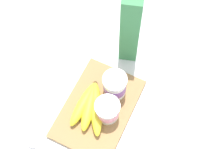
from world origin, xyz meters
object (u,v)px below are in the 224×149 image
object	(u,v)px
yogurt_cup_back	(108,110)
banana_bunch	(90,106)
cutting_board	(98,108)
yogurt_cup_front	(115,86)
spoon	(38,149)
cereal_box	(132,12)

from	to	relation	value
yogurt_cup_back	banana_bunch	xyz separation A→B (m)	(0.00, -0.06, -0.02)
cutting_board	yogurt_cup_front	xyz separation A→B (m)	(-0.07, 0.02, 0.05)
yogurt_cup_back	spoon	bearing A→B (deg)	-38.00
yogurt_cup_front	spoon	xyz separation A→B (m)	(0.27, -0.13, -0.06)
cereal_box	spoon	world-z (taller)	cereal_box
yogurt_cup_front	spoon	world-z (taller)	yogurt_cup_front
yogurt_cup_front	spoon	bearing A→B (deg)	-26.29
cereal_box	spoon	distance (m)	0.51
cutting_board	banana_bunch	bearing A→B (deg)	-58.92
yogurt_cup_back	spoon	size ratio (longest dim) A/B	0.60
cutting_board	cereal_box	bearing A→B (deg)	-176.44
cutting_board	spoon	size ratio (longest dim) A/B	2.25
cereal_box	yogurt_cup_back	bearing A→B (deg)	173.10
yogurt_cup_front	banana_bunch	world-z (taller)	yogurt_cup_front
cereal_box	spoon	bearing A→B (deg)	152.14
spoon	yogurt_cup_front	bearing A→B (deg)	153.71
banana_bunch	spoon	distance (m)	0.20
spoon	cereal_box	bearing A→B (deg)	169.48
banana_bunch	spoon	bearing A→B (deg)	-25.74
cutting_board	yogurt_cup_front	bearing A→B (deg)	162.16
banana_bunch	cereal_box	bearing A→B (deg)	179.49
yogurt_cup_back	banana_bunch	world-z (taller)	yogurt_cup_back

